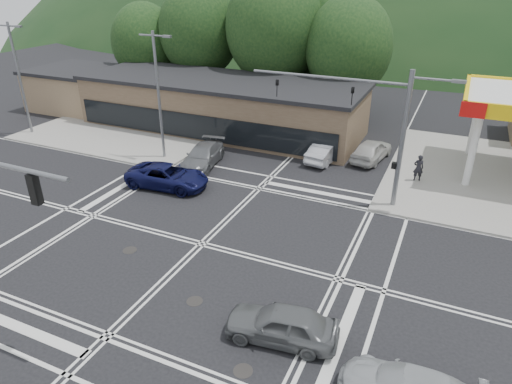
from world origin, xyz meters
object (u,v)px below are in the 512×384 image
at_px(car_grey_center, 282,324).
at_px(pedestrian, 418,168).
at_px(car_queue_a, 326,151).
at_px(car_northbound, 203,156).
at_px(car_blue_west, 167,176).
at_px(car_queue_b, 372,150).

distance_m(car_grey_center, pedestrian, 17.06).
distance_m(car_queue_a, car_northbound, 8.93).
bearing_deg(pedestrian, car_blue_west, 9.74).
height_order(car_blue_west, car_grey_center, car_blue_west).
xyz_separation_m(car_queue_b, car_northbound, (-10.69, -5.98, -0.05)).
relative_size(car_queue_b, car_northbound, 0.91).
bearing_deg(car_queue_b, car_blue_west, 52.17).
bearing_deg(car_blue_west, car_northbound, -9.52).
relative_size(car_blue_west, car_grey_center, 1.24).
relative_size(car_blue_west, pedestrian, 2.99).
height_order(car_grey_center, car_northbound, car_grey_center).
height_order(car_queue_a, car_queue_b, car_queue_b).
xyz_separation_m(car_grey_center, car_queue_b, (-0.65, 19.48, 0.04)).
bearing_deg(car_queue_b, car_queue_a, 36.25).
relative_size(car_grey_center, pedestrian, 2.41).
bearing_deg(car_grey_center, car_queue_a, -176.55).
distance_m(car_grey_center, car_northbound, 17.63).
relative_size(car_grey_center, car_queue_b, 0.94).
relative_size(car_northbound, pedestrian, 2.81).
bearing_deg(pedestrian, car_queue_b, -53.95).
bearing_deg(car_grey_center, car_blue_west, -137.24).
relative_size(car_queue_a, pedestrian, 2.43).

